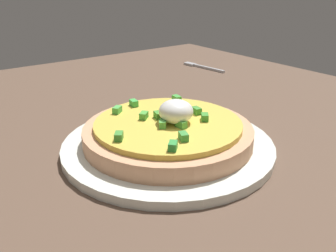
{
  "coord_description": "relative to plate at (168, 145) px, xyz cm",
  "views": [
    {
      "loc": [
        28.36,
        -27.22,
        22.81
      ],
      "look_at": [
        -3.17,
        -3.68,
        6.21
      ],
      "focal_mm": 38.8,
      "sensor_mm": 36.0,
      "label": 1
    }
  ],
  "objects": [
    {
      "name": "pizza",
      "position": [
        0.03,
        0.02,
        1.89
      ],
      "size": [
        20.03,
        20.03,
        5.33
      ],
      "color": "tan",
      "rests_on": "plate"
    },
    {
      "name": "fork",
      "position": [
        -28.68,
        30.56,
        -0.28
      ],
      "size": [
        11.39,
        2.33,
        0.5
      ],
      "rotation": [
        0.0,
        0.0,
        -3.02
      ],
      "color": "#B7B7BC",
      "rests_on": "dining_table"
    },
    {
      "name": "plate",
      "position": [
        0.0,
        0.0,
        0.0
      ],
      "size": [
        25.17,
        25.17,
        1.05
      ],
      "primitive_type": "cylinder",
      "color": "white",
      "rests_on": "dining_table"
    },
    {
      "name": "dining_table",
      "position": [
        3.17,
        3.68,
        -2.1
      ],
      "size": [
        112.85,
        88.46,
        3.15
      ],
      "primitive_type": "cube",
      "color": "brown",
      "rests_on": "ground"
    }
  ]
}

